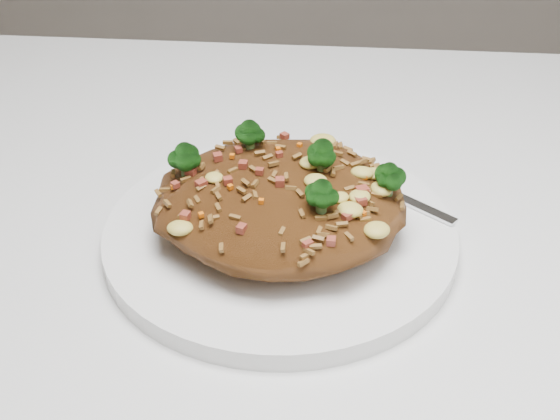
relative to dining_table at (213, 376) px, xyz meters
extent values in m
cube|color=silver|center=(0.00, 0.00, 0.07)|extent=(1.20, 0.80, 0.04)
cylinder|color=white|center=(0.05, 0.05, 0.10)|extent=(0.25, 0.25, 0.01)
ellipsoid|color=brown|center=(0.05, 0.05, 0.13)|extent=(0.17, 0.16, 0.04)
ellipsoid|color=#0B3C08|center=(0.02, 0.09, 0.16)|extent=(0.02, 0.02, 0.02)
ellipsoid|color=#0B3C08|center=(0.12, 0.05, 0.15)|extent=(0.02, 0.02, 0.02)
ellipsoid|color=#0B3C08|center=(-0.02, 0.06, 0.15)|extent=(0.02, 0.02, 0.02)
ellipsoid|color=#0B3C08|center=(0.07, 0.01, 0.16)|extent=(0.02, 0.02, 0.02)
ellipsoid|color=#0B3C08|center=(0.07, 0.06, 0.16)|extent=(0.02, 0.02, 0.02)
cube|color=silver|center=(0.14, 0.08, 0.11)|extent=(0.08, 0.07, 0.00)
cube|color=silver|center=(0.06, 0.14, 0.11)|extent=(0.04, 0.04, 0.00)
camera|label=1|loc=(0.08, -0.39, 0.43)|focal=50.00mm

